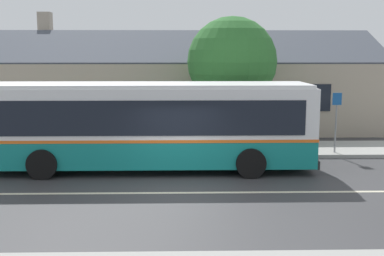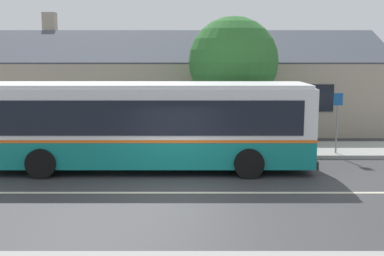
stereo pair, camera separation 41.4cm
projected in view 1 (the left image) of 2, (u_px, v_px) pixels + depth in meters
ground_plane at (178, 193)px, 14.24m from camera, size 300.00×300.00×0.00m
sidewalk_far at (179, 150)px, 20.16m from camera, size 60.00×3.00×0.15m
lane_divider_stripe at (178, 193)px, 14.24m from camera, size 60.00×0.16×0.01m
community_building at (157, 92)px, 27.07m from camera, size 23.51×8.46×6.35m
transit_bus at (144, 124)px, 16.82m from camera, size 11.80×2.79×3.06m
bench_down_street at (80, 139)px, 19.79m from camera, size 1.90×0.51×0.94m
street_tree_primary at (232, 64)px, 20.84m from camera, size 3.88×3.88×5.66m
bus_stop_sign at (336, 115)px, 19.05m from camera, size 0.36×0.07×2.40m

